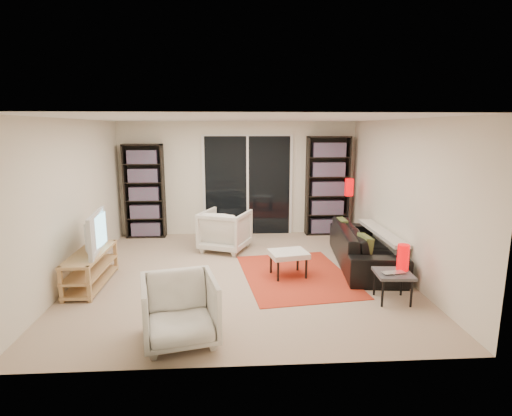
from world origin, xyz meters
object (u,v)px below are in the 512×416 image
object	(u,v)px
tv_stand	(91,268)
sofa	(365,246)
armchair_back	(225,230)
ottoman	(288,255)
bookshelf_left	(145,191)
bookshelf_right	(327,186)
side_table	(393,276)
floor_lamp	(349,194)
armchair_front	(180,310)

from	to	relation	value
tv_stand	sofa	xyz separation A→B (m)	(4.28, 0.62, 0.06)
armchair_back	ottoman	world-z (taller)	armchair_back
bookshelf_left	sofa	bearing A→B (deg)	-26.71
bookshelf_right	side_table	size ratio (longest dim) A/B	4.25
bookshelf_left	floor_lamp	world-z (taller)	bookshelf_left
armchair_front	ottoman	bearing A→B (deg)	39.08
bookshelf_left	side_table	size ratio (longest dim) A/B	3.95
ottoman	side_table	xyz separation A→B (m)	(1.26, -0.98, 0.01)
bookshelf_right	armchair_back	bearing A→B (deg)	-154.36
armchair_front	side_table	size ratio (longest dim) A/B	1.60
bookshelf_left	side_table	distance (m)	5.27
bookshelf_right	tv_stand	world-z (taller)	bookshelf_right
armchair_front	side_table	bearing A→B (deg)	4.70
armchair_front	floor_lamp	distance (m)	4.80
armchair_front	floor_lamp	world-z (taller)	floor_lamp
bookshelf_right	ottoman	world-z (taller)	bookshelf_right
tv_stand	ottoman	world-z (taller)	tv_stand
armchair_back	ottoman	size ratio (longest dim) A/B	1.31
bookshelf_left	armchair_back	xyz separation A→B (m)	(1.68, -1.04, -0.59)
sofa	floor_lamp	distance (m)	1.61
sofa	floor_lamp	xyz separation A→B (m)	(0.13, 1.47, 0.64)
side_table	bookshelf_right	bearing A→B (deg)	91.32
ottoman	side_table	bearing A→B (deg)	-37.97
armchair_front	bookshelf_left	bearing A→B (deg)	92.93
tv_stand	ottoman	bearing A→B (deg)	3.31
armchair_front	floor_lamp	bearing A→B (deg)	39.14
ottoman	bookshelf_right	bearing A→B (deg)	64.62
bookshelf_left	side_table	world-z (taller)	bookshelf_left
bookshelf_left	tv_stand	bearing A→B (deg)	-95.50
bookshelf_right	armchair_front	size ratio (longest dim) A/B	2.65
sofa	armchair_back	world-z (taller)	armchair_back
bookshelf_right	sofa	xyz separation A→B (m)	(0.18, -2.03, -0.72)
sofa	armchair_front	world-z (taller)	armchair_front
bookshelf_right	floor_lamp	bearing A→B (deg)	-61.28
armchair_back	floor_lamp	xyz separation A→B (m)	(2.48, 0.48, 0.58)
side_table	armchair_front	bearing A→B (deg)	-162.16
sofa	side_table	distance (m)	1.44
bookshelf_right	side_table	distance (m)	3.53
bookshelf_right	ottoman	xyz separation A→B (m)	(-1.18, -2.48, -0.70)
armchair_front	tv_stand	bearing A→B (deg)	118.70
tv_stand	bookshelf_left	bearing A→B (deg)	84.50
bookshelf_left	ottoman	size ratio (longest dim) A/B	3.05
tv_stand	ottoman	distance (m)	2.94
side_table	floor_lamp	world-z (taller)	floor_lamp
armchair_back	ottoman	xyz separation A→B (m)	(1.00, -1.44, -0.04)
bookshelf_left	sofa	xyz separation A→B (m)	(4.03, -2.03, -0.65)
tv_stand	side_table	world-z (taller)	tv_stand
ottoman	armchair_front	bearing A→B (deg)	-127.78
armchair_back	side_table	size ratio (longest dim) A/B	1.70
bookshelf_left	ottoman	xyz separation A→B (m)	(2.67, -2.48, -0.63)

